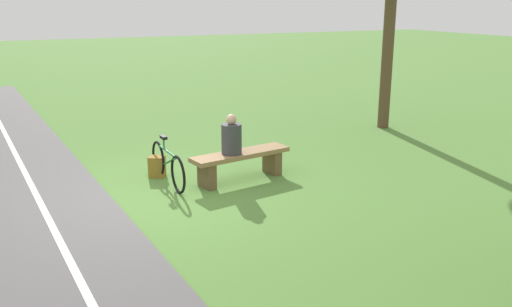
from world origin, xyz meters
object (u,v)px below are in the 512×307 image
at_px(bench, 241,161).
at_px(bicycle, 168,165).
at_px(person_seated, 232,137).
at_px(backpack, 157,167).

xyz_separation_m(bench, bicycle, (1.23, -0.35, -0.01)).
relative_size(bench, person_seated, 2.71).
height_order(person_seated, backpack, person_seated).
distance_m(bench, bicycle, 1.28).
bearing_deg(person_seated, bicycle, -29.46).
bearing_deg(backpack, bench, 146.91).
height_order(bench, bicycle, bicycle).
distance_m(person_seated, backpack, 1.54).
bearing_deg(bench, person_seated, -0.00).
bearing_deg(backpack, bicycle, 96.89).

